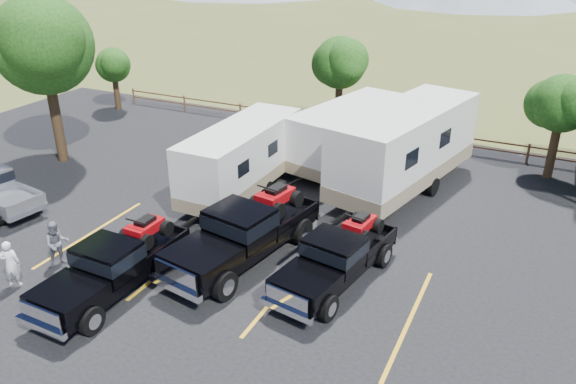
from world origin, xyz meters
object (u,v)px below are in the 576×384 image
at_px(tree_big_nw, 43,45).
at_px(trailer_center, 347,134).
at_px(trailer_left, 242,159).
at_px(person_a, 10,264).
at_px(rig_left, 115,264).
at_px(rig_right, 337,256).
at_px(trailer_right, 405,149).
at_px(rig_center, 245,231).
at_px(person_b, 57,244).

xyz_separation_m(tree_big_nw, trailer_center, (12.72, 5.36, -4.01)).
distance_m(trailer_left, person_a, 9.65).
bearing_deg(trailer_center, rig_left, -89.07).
distance_m(rig_left, rig_right, 6.91).
distance_m(trailer_left, trailer_right, 6.88).
relative_size(tree_big_nw, trailer_center, 0.92).
relative_size(rig_left, trailer_center, 0.67).
bearing_deg(trailer_left, rig_center, -58.44).
xyz_separation_m(rig_right, person_b, (-8.70, -3.16, -0.08)).
height_order(rig_left, trailer_right, trailer_right).
height_order(rig_right, person_a, rig_right).
xyz_separation_m(rig_center, person_b, (-5.41, -3.10, -0.24)).
height_order(rig_center, person_a, rig_center).
relative_size(person_a, person_b, 0.99).
bearing_deg(tree_big_nw, person_b, -44.79).
distance_m(rig_left, person_a, 3.32).
distance_m(rig_right, trailer_left, 7.47).
distance_m(tree_big_nw, trailer_right, 16.75).
xyz_separation_m(tree_big_nw, rig_right, (15.88, -3.97, -4.67)).
bearing_deg(rig_center, person_b, -140.33).
height_order(tree_big_nw, trailer_left, tree_big_nw).
xyz_separation_m(rig_left, person_b, (-2.71, 0.27, -0.11)).
height_order(person_a, person_b, person_b).
height_order(trailer_left, trailer_center, trailer_left).
relative_size(tree_big_nw, rig_right, 1.38).
distance_m(trailer_left, person_b, 8.08).
bearing_deg(person_b, rig_right, -34.16).
xyz_separation_m(rig_left, rig_center, (2.71, 3.37, 0.13)).
height_order(rig_center, trailer_right, trailer_right).
bearing_deg(person_a, tree_big_nw, -87.26).
distance_m(rig_center, trailer_center, 9.40).
bearing_deg(rig_right, trailer_right, 99.40).
relative_size(trailer_left, person_a, 5.35).
height_order(tree_big_nw, person_a, tree_big_nw).
height_order(trailer_center, person_a, trailer_center).
height_order(rig_center, person_b, rig_center).
xyz_separation_m(rig_center, trailer_center, (0.13, 9.39, 0.51)).
bearing_deg(trailer_center, rig_center, -77.32).
xyz_separation_m(trailer_left, person_b, (-2.72, -7.57, -0.76)).
distance_m(rig_right, person_b, 9.26).
bearing_deg(trailer_right, trailer_center, 166.32).
relative_size(rig_center, trailer_left, 0.79).
distance_m(trailer_left, trailer_center, 5.67).
xyz_separation_m(tree_big_nw, trailer_left, (9.89, 0.45, -3.99)).
distance_m(trailer_center, person_b, 13.68).
bearing_deg(rig_left, trailer_center, 79.21).
xyz_separation_m(trailer_right, person_b, (-8.74, -10.88, -1.10)).
bearing_deg(rig_right, trailer_left, 153.24).
bearing_deg(trailer_left, rig_left, -89.58).
xyz_separation_m(rig_left, person_a, (-3.07, -1.27, -0.11)).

